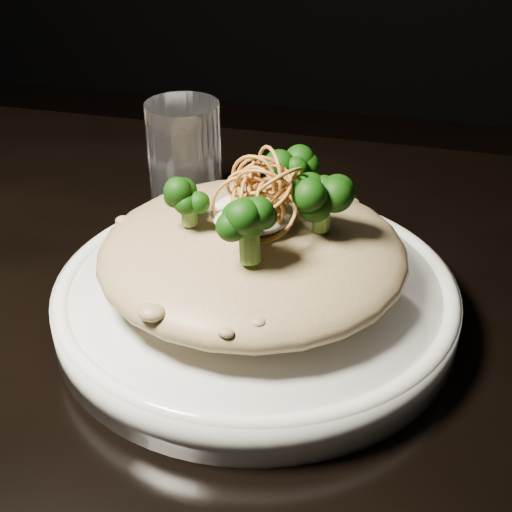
# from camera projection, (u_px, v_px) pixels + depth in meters

# --- Properties ---
(table) EXTENTS (1.10, 0.80, 0.75)m
(table) POSITION_uv_depth(u_px,v_px,m) (218.00, 418.00, 0.57)
(table) COLOR black
(table) RESTS_ON ground
(plate) EXTENTS (0.30, 0.30, 0.03)m
(plate) POSITION_uv_depth(u_px,v_px,m) (256.00, 300.00, 0.54)
(plate) COLOR white
(plate) RESTS_ON table
(risotto) EXTENTS (0.23, 0.23, 0.05)m
(risotto) POSITION_uv_depth(u_px,v_px,m) (253.00, 252.00, 0.52)
(risotto) COLOR brown
(risotto) RESTS_ON plate
(broccoli) EXTENTS (0.13, 0.13, 0.05)m
(broccoli) POSITION_uv_depth(u_px,v_px,m) (261.00, 194.00, 0.50)
(broccoli) COLOR black
(broccoli) RESTS_ON risotto
(cheese) EXTENTS (0.06, 0.06, 0.02)m
(cheese) POSITION_uv_depth(u_px,v_px,m) (252.00, 213.00, 0.51)
(cheese) COLOR silver
(cheese) RESTS_ON risotto
(shallots) EXTENTS (0.05, 0.05, 0.03)m
(shallots) POSITION_uv_depth(u_px,v_px,m) (259.00, 187.00, 0.49)
(shallots) COLOR brown
(shallots) RESTS_ON cheese
(drinking_glass) EXTENTS (0.07, 0.07, 0.12)m
(drinking_glass) POSITION_uv_depth(u_px,v_px,m) (185.00, 165.00, 0.65)
(drinking_glass) COLOR white
(drinking_glass) RESTS_ON table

